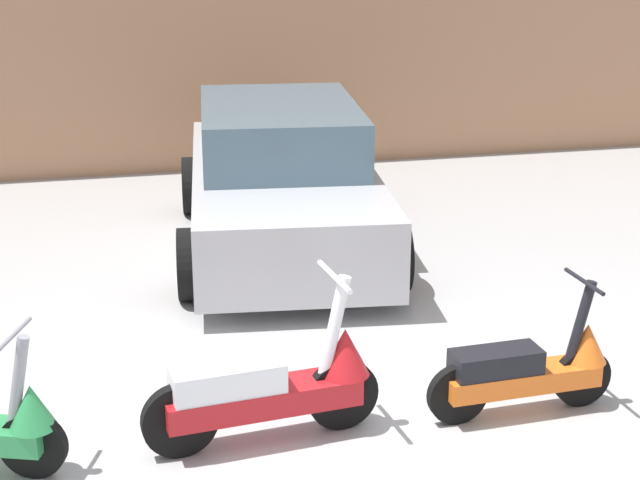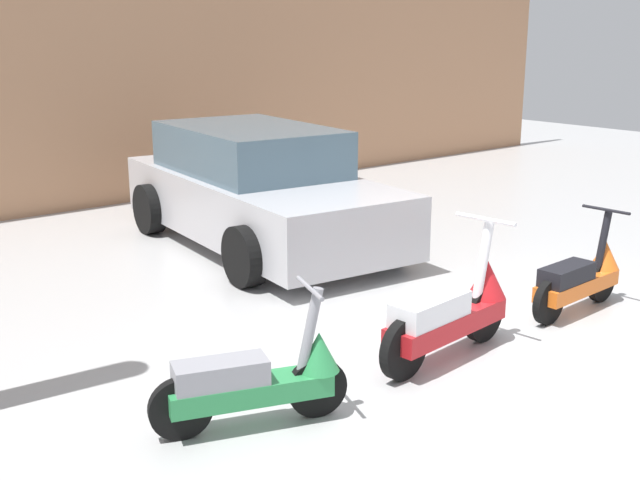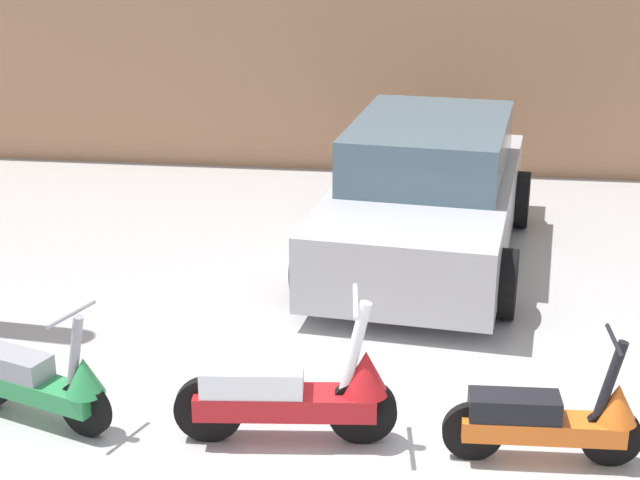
{
  "view_description": "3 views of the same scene",
  "coord_description": "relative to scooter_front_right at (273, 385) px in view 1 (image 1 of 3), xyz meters",
  "views": [
    {
      "loc": [
        -1.43,
        -5.16,
        3.24
      ],
      "look_at": [
        0.19,
        1.8,
        0.84
      ],
      "focal_mm": 55.0,
      "sensor_mm": 36.0,
      "label": 1
    },
    {
      "loc": [
        -5.1,
        -3.63,
        2.59
      ],
      "look_at": [
        -0.5,
        1.97,
        0.65
      ],
      "focal_mm": 45.0,
      "sensor_mm": 36.0,
      "label": 2
    },
    {
      "loc": [
        0.49,
        -5.58,
        3.67
      ],
      "look_at": [
        -0.53,
        2.26,
        0.82
      ],
      "focal_mm": 55.0,
      "sensor_mm": 36.0,
      "label": 3
    }
  ],
  "objects": [
    {
      "name": "ground_plane",
      "position": [
        0.45,
        -0.36,
        -0.39
      ],
      "size": [
        28.0,
        28.0,
        0.0
      ],
      "primitive_type": "plane",
      "color": "#B2B2B2"
    },
    {
      "name": "wall_back",
      "position": [
        0.45,
        7.09,
        1.51
      ],
      "size": [
        19.6,
        0.12,
        3.79
      ],
      "primitive_type": "cube",
      "color": "tan",
      "rests_on": "ground_plane"
    },
    {
      "name": "scooter_front_right",
      "position": [
        0.0,
        0.0,
        0.0
      ],
      "size": [
        1.56,
        0.56,
        1.09
      ],
      "rotation": [
        0.0,
        0.0,
        0.11
      ],
      "color": "black",
      "rests_on": "ground_plane"
    },
    {
      "name": "scooter_front_center",
      "position": [
        1.74,
        -0.04,
        -0.06
      ],
      "size": [
        1.34,
        0.48,
        0.93
      ],
      "rotation": [
        0.0,
        0.0,
        0.05
      ],
      "color": "black",
      "rests_on": "ground_plane"
    },
    {
      "name": "car_rear_left",
      "position": [
        0.79,
        3.81,
        0.3
      ],
      "size": [
        2.38,
        4.37,
        1.43
      ],
      "rotation": [
        0.0,
        0.0,
        -1.68
      ],
      "color": "#B7B7BC",
      "rests_on": "ground_plane"
    }
  ]
}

